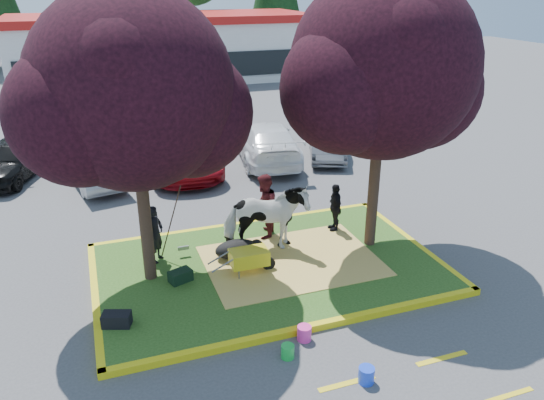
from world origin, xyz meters
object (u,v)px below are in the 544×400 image
object	(u,v)px
handler	(156,234)
car_black	(11,159)
wheelbarrow	(249,257)
bucket_green	(288,351)
bucket_pink	(304,333)
car_silver	(93,164)
calf	(236,249)
cow	(266,219)
bucket_blue	(366,375)

from	to	relation	value
handler	car_black	xyz separation A→B (m)	(-3.95, 8.14, -0.17)
wheelbarrow	car_black	size ratio (longest dim) A/B	0.39
bucket_green	handler	bearing A→B (deg)	112.36
bucket_pink	car_silver	size ratio (longest dim) A/B	0.07
calf	car_silver	xyz separation A→B (m)	(-3.12, 7.16, 0.30)
wheelbarrow	car_black	world-z (taller)	car_black
wheelbarrow	bucket_pink	world-z (taller)	wheelbarrow
cow	calf	bearing A→B (deg)	107.92
bucket_green	car_black	size ratio (longest dim) A/B	0.06
handler	bucket_green	world-z (taller)	handler
bucket_green	bucket_blue	size ratio (longest dim) A/B	0.88
handler	bucket_green	xyz separation A→B (m)	(1.79, -4.35, -0.75)
calf	wheelbarrow	distance (m)	0.87
handler	bucket_pink	size ratio (longest dim) A/B	4.76
handler	bucket_blue	size ratio (longest dim) A/B	4.76
wheelbarrow	bucket_pink	size ratio (longest dim) A/B	5.24
bucket_blue	car_black	size ratio (longest dim) A/B	0.07
wheelbarrow	bucket_blue	world-z (taller)	wheelbarrow
wheelbarrow	bucket_blue	xyz separation A→B (m)	(0.89, -4.07, -0.41)
handler	bucket_blue	bearing A→B (deg)	-117.91
wheelbarrow	cow	bearing A→B (deg)	52.91
bucket_pink	cow	bearing A→B (deg)	83.28
wheelbarrow	bucket_green	size ratio (longest dim) A/B	5.95
calf	handler	world-z (taller)	handler
calf	bucket_pink	bearing A→B (deg)	-90.15
bucket_green	bucket_pink	size ratio (longest dim) A/B	0.88
calf	car_black	bearing A→B (deg)	117.14
calf	handler	xyz separation A→B (m)	(-1.89, 0.52, 0.50)
bucket_pink	bucket_blue	xyz separation A→B (m)	(0.57, -1.48, 0.00)
handler	bucket_blue	xyz separation A→B (m)	(2.86, -5.43, -0.73)
bucket_pink	car_silver	distance (m)	11.17
calf	bucket_green	bearing A→B (deg)	-98.33
handler	bucket_green	size ratio (longest dim) A/B	5.40
bucket_green	car_silver	bearing A→B (deg)	105.36
cow	wheelbarrow	xyz separation A→B (m)	(-0.74, -0.95, -0.47)
calf	handler	size ratio (longest dim) A/B	0.74
cow	calf	distance (m)	1.06
wheelbarrow	bucket_blue	distance (m)	4.19
car_black	bucket_pink	bearing A→B (deg)	-42.71
bucket_blue	car_silver	bearing A→B (deg)	108.72
cow	handler	size ratio (longest dim) A/B	1.44
cow	bucket_pink	xyz separation A→B (m)	(-0.42, -3.55, -0.89)
wheelbarrow	calf	bearing A→B (deg)	96.34
wheelbarrow	car_silver	world-z (taller)	car_silver
calf	wheelbarrow	world-z (taller)	wheelbarrow
car_black	bucket_green	bearing A→B (deg)	-45.32
calf	bucket_green	size ratio (longest dim) A/B	3.99
handler	bucket_pink	distance (m)	4.63
car_black	car_silver	distance (m)	3.11
bucket_blue	car_silver	distance (m)	12.75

